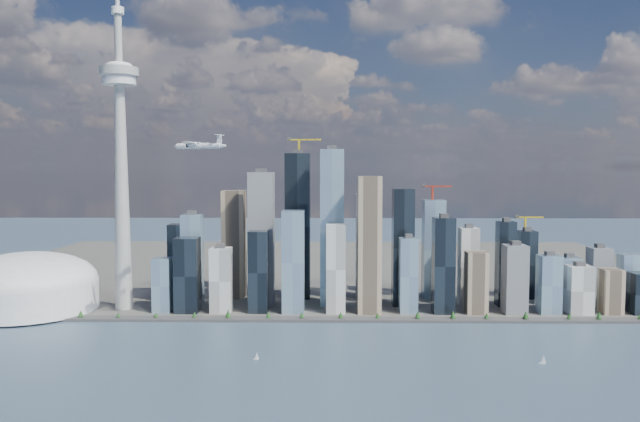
{
  "coord_description": "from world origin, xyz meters",
  "views": [
    {
      "loc": [
        9.3,
        -610.5,
        216.25
      ],
      "look_at": [
        -4.22,
        260.0,
        154.07
      ],
      "focal_mm": 35.0,
      "sensor_mm": 36.0,
      "label": 1
    }
  ],
  "objects_px": {
    "dome_stadium": "(28,285)",
    "sailboat_east": "(543,361)",
    "needle_tower": "(121,153)",
    "airplane": "(199,145)",
    "sailboat_west": "(257,357)"
  },
  "relations": [
    {
      "from": "dome_stadium",
      "to": "sailboat_east",
      "type": "distance_m",
      "value": 724.57
    },
    {
      "from": "needle_tower",
      "to": "sailboat_east",
      "type": "distance_m",
      "value": 640.8
    },
    {
      "from": "airplane",
      "to": "sailboat_west",
      "type": "height_order",
      "value": "airplane"
    },
    {
      "from": "sailboat_west",
      "to": "sailboat_east",
      "type": "bearing_deg",
      "value": 8.63
    },
    {
      "from": "airplane",
      "to": "sailboat_east",
      "type": "bearing_deg",
      "value": -3.13
    },
    {
      "from": "dome_stadium",
      "to": "needle_tower",
      "type": "bearing_deg",
      "value": 4.09
    },
    {
      "from": "sailboat_west",
      "to": "sailboat_east",
      "type": "distance_m",
      "value": 316.87
    },
    {
      "from": "sailboat_west",
      "to": "sailboat_east",
      "type": "height_order",
      "value": "sailboat_east"
    },
    {
      "from": "sailboat_west",
      "to": "dome_stadium",
      "type": "bearing_deg",
      "value": 158.96
    },
    {
      "from": "dome_stadium",
      "to": "airplane",
      "type": "bearing_deg",
      "value": -22.61
    },
    {
      "from": "dome_stadium",
      "to": "airplane",
      "type": "distance_m",
      "value": 368.83
    },
    {
      "from": "needle_tower",
      "to": "dome_stadium",
      "type": "relative_size",
      "value": 2.75
    },
    {
      "from": "dome_stadium",
      "to": "sailboat_east",
      "type": "relative_size",
      "value": 18.7
    },
    {
      "from": "needle_tower",
      "to": "sailboat_east",
      "type": "height_order",
      "value": "needle_tower"
    },
    {
      "from": "dome_stadium",
      "to": "sailboat_west",
      "type": "distance_m",
      "value": 432.7
    }
  ]
}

